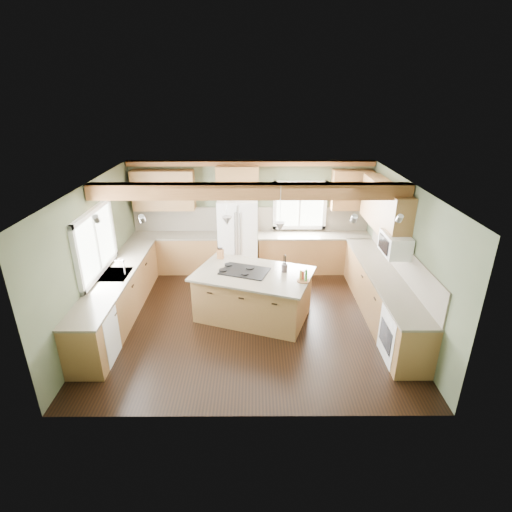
{
  "coord_description": "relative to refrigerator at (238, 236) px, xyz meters",
  "views": [
    {
      "loc": [
        0.08,
        -6.63,
        4.12
      ],
      "look_at": [
        0.11,
        0.3,
        1.18
      ],
      "focal_mm": 28.0,
      "sensor_mm": 36.0,
      "label": 1
    }
  ],
  "objects": [
    {
      "name": "knife_block",
      "position": [
        -0.31,
        -1.35,
        0.12
      ],
      "size": [
        0.14,
        0.13,
        0.19
      ],
      "primitive_type": "cube",
      "rotation": [
        0.0,
        0.0,
        -0.4
      ],
      "color": "brown",
      "rests_on": "island_top"
    },
    {
      "name": "sink",
      "position": [
        -2.2,
        -2.07,
        0.01
      ],
      "size": [
        0.5,
        0.65,
        0.03
      ],
      "primitive_type": "cube",
      "color": "#262628",
      "rests_on": "counter_left"
    },
    {
      "name": "counter_back_right",
      "position": [
        1.79,
        0.08,
        0.0
      ],
      "size": [
        2.66,
        0.64,
        0.04
      ],
      "primitive_type": "cube",
      "color": "#474134",
      "rests_on": "base_cab_back_right"
    },
    {
      "name": "counter_back_left",
      "position": [
        -1.49,
        0.08,
        0.0
      ],
      "size": [
        2.06,
        0.64,
        0.04
      ],
      "primitive_type": "cube",
      "color": "#474134",
      "rests_on": "base_cab_back_left"
    },
    {
      "name": "island",
      "position": [
        0.35,
        -2.02,
        -0.46
      ],
      "size": [
        2.29,
        1.82,
        0.88
      ],
      "primitive_type": "cube",
      "rotation": [
        0.0,
        0.0,
        -0.34
      ],
      "color": "brown",
      "rests_on": "floor"
    },
    {
      "name": "ceiling_beam",
      "position": [
        0.3,
        -2.02,
        1.57
      ],
      "size": [
        5.55,
        0.26,
        0.26
      ],
      "primitive_type": "cube",
      "color": "brown",
      "rests_on": "ceiling"
    },
    {
      "name": "island_top",
      "position": [
        0.35,
        -2.02,
        0.0
      ],
      "size": [
        2.46,
        1.99,
        0.04
      ],
      "primitive_type": "cube",
      "rotation": [
        0.0,
        0.0,
        -0.34
      ],
      "color": "#474134",
      "rests_on": "island"
    },
    {
      "name": "counter_left",
      "position": [
        -2.2,
        -2.07,
        0.0
      ],
      "size": [
        0.64,
        3.74,
        0.04
      ],
      "primitive_type": "cube",
      "color": "#474134",
      "rests_on": "base_cab_left"
    },
    {
      "name": "oven",
      "position": [
        2.79,
        -3.37,
        -0.47
      ],
      "size": [
        0.6,
        0.72,
        0.84
      ],
      "primitive_type": "cube",
      "color": "white",
      "rests_on": "floor"
    },
    {
      "name": "microwave",
      "position": [
        2.88,
        -2.17,
        0.65
      ],
      "size": [
        0.4,
        0.7,
        0.38
      ],
      "primitive_type": "cube",
      "color": "white",
      "rests_on": "wall_right"
    },
    {
      "name": "utensil_crock",
      "position": [
        0.94,
        -1.97,
        0.1
      ],
      "size": [
        0.15,
        0.15,
        0.15
      ],
      "primitive_type": "cylinder",
      "rotation": [
        0.0,
        0.0,
        -0.49
      ],
      "color": "#474039",
      "rests_on": "island_top"
    },
    {
      "name": "base_cab_left",
      "position": [
        -2.2,
        -2.07,
        -0.46
      ],
      "size": [
        0.6,
        3.7,
        0.88
      ],
      "primitive_type": "cube",
      "color": "brown",
      "rests_on": "floor"
    },
    {
      "name": "soffit_trim",
      "position": [
        0.3,
        0.28,
        1.64
      ],
      "size": [
        5.55,
        0.2,
        0.1
      ],
      "primitive_type": "cube",
      "color": "brown",
      "rests_on": "ceiling"
    },
    {
      "name": "wall_back",
      "position": [
        0.3,
        0.38,
        0.4
      ],
      "size": [
        5.6,
        0.0,
        5.6
      ],
      "primitive_type": "plane",
      "rotation": [
        1.57,
        0.0,
        0.0
      ],
      "color": "#465039",
      "rests_on": "ground"
    },
    {
      "name": "upper_cab_back_left",
      "position": [
        -1.69,
        0.21,
        1.05
      ],
      "size": [
        1.4,
        0.35,
        0.9
      ],
      "primitive_type": "cube",
      "color": "brown",
      "rests_on": "wall_back"
    },
    {
      "name": "pendant_right",
      "position": [
        0.82,
        -2.19,
        0.98
      ],
      "size": [
        0.18,
        0.18,
        0.16
      ],
      "primitive_type": "cone",
      "rotation": [
        3.14,
        0.0,
        0.0
      ],
      "color": "#B2B2B7",
      "rests_on": "ceiling"
    },
    {
      "name": "base_cab_back_right",
      "position": [
        1.79,
        0.08,
        -0.46
      ],
      "size": [
        2.62,
        0.6,
        0.88
      ],
      "primitive_type": "cube",
      "color": "brown",
      "rests_on": "floor"
    },
    {
      "name": "wall_right",
      "position": [
        3.1,
        -2.12,
        0.4
      ],
      "size": [
        0.0,
        5.0,
        5.0
      ],
      "primitive_type": "plane",
      "rotation": [
        1.57,
        0.0,
        -1.57
      ],
      "color": "#465039",
      "rests_on": "ground"
    },
    {
      "name": "base_cab_right",
      "position": [
        2.8,
        -2.07,
        -0.46
      ],
      "size": [
        0.6,
        3.7,
        0.88
      ],
      "primitive_type": "cube",
      "color": "brown",
      "rests_on": "floor"
    },
    {
      "name": "dishwasher",
      "position": [
        -2.19,
        -3.37,
        -0.47
      ],
      "size": [
        0.6,
        0.6,
        0.84
      ],
      "primitive_type": "cube",
      "color": "white",
      "rests_on": "floor"
    },
    {
      "name": "upper_cab_over_fridge",
      "position": [
        -0.0,
        0.21,
        1.25
      ],
      "size": [
        0.96,
        0.35,
        0.7
      ],
      "primitive_type": "cube",
      "color": "brown",
      "rests_on": "wall_back"
    },
    {
      "name": "upper_cab_back_corner",
      "position": [
        2.6,
        0.21,
        1.05
      ],
      "size": [
        0.9,
        0.35,
        0.9
      ],
      "primitive_type": "cube",
      "color": "brown",
      "rests_on": "wall_back"
    },
    {
      "name": "window_left",
      "position": [
        -2.48,
        -2.07,
        0.65
      ],
      "size": [
        0.04,
        1.6,
        1.05
      ],
      "primitive_type": "cube",
      "color": "white",
      "rests_on": "wall_left"
    },
    {
      "name": "window_back",
      "position": [
        1.45,
        0.36,
        0.65
      ],
      "size": [
        1.1,
        0.04,
        1.0
      ],
      "primitive_type": "cube",
      "color": "white",
      "rests_on": "wall_back"
    },
    {
      "name": "cooktop",
      "position": [
        0.2,
        -1.96,
        0.03
      ],
      "size": [
        1.01,
        0.83,
        0.02
      ],
      "primitive_type": "cube",
      "rotation": [
        0.0,
        0.0,
        -0.34
      ],
      "color": "black",
      "rests_on": "island_top"
    },
    {
      "name": "upper_cab_right",
      "position": [
        2.92,
        -1.22,
        1.05
      ],
      "size": [
        0.35,
        2.2,
        0.9
      ],
      "primitive_type": "cube",
      "color": "brown",
      "rests_on": "wall_right"
    },
    {
      "name": "pendant_left",
      "position": [
        -0.12,
        -1.85,
        0.98
      ],
      "size": [
        0.18,
        0.18,
        0.16
      ],
      "primitive_type": "cone",
      "rotation": [
        3.14,
        0.0,
        0.0
      ],
      "color": "#B2B2B7",
      "rests_on": "ceiling"
    },
    {
      "name": "bottle_tray",
      "position": [
        1.25,
        -2.36,
        0.13
      ],
      "size": [
        0.31,
        0.31,
        0.22
      ],
      "primitive_type": null,
      "rotation": [
        0.0,
        0.0,
        -0.39
      ],
      "color": "brown",
      "rests_on": "island_top"
    },
    {
      "name": "faucet",
      "position": [
        -2.02,
        -2.07,
        0.15
      ],
      "size": [
        0.02,
        0.02,
        0.28
      ],
      "primitive_type": "cylinder",
      "color": "#B2B2B7",
      "rests_on": "sink"
    },
    {
      "name": "wall_left",
      "position": [
        -2.5,
        -2.12,
        0.4
      ],
      "size": [
        0.0,
        5.0,
        5.0
      ],
      "primitive_type": "plane",
      "rotation": [
        1.57,
        0.0,
        1.57
      ],
      "color": "#465039",
      "rests_on": "ground"
    },
    {
      "name": "backsplash_back",
      "position": [
        0.3,
        0.36,
        0.31
      ],
      "size": [
        5.58,
        0.03,
        0.58
      ],
      "primitive_type": "cube",
      "color": "brown",
      "rests_on": "wall_back"
    },
    {
      "name": "base_cab_back_left",
      "position": [
        -1.49,
        0.08,
        -0.46
      ],
      "size": [
        2.02,
        0.6,
        0.88
      ],
      "primitive_type": "cube",
      "color": "brown",
      "rests_on": "floor"
    },
    {
      "name": "backsplash_right",
      "position": [
        3.08,
        -2.07,
        0.31
      ],
      "size": [
        0.03,
        3.7,
        0.58
      ],
      "primitive_type": "cube",
      "color": "brown",
      "rests_on": "wall_right"
    },
    {
      "name": "counter_right",
      "position": [
        2.8,
        -2.07,
        0.0
      ],
      "size": [
        0.64,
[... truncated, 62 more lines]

